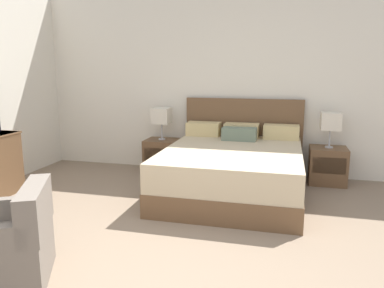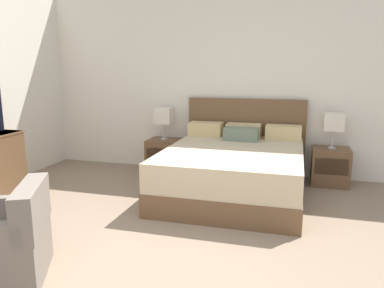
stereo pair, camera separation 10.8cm
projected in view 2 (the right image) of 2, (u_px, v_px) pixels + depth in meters
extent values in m
cube|color=silver|center=(229.00, 81.00, 5.78)|extent=(7.15, 0.06, 2.86)
cube|color=brown|center=(233.00, 185.00, 4.86)|extent=(1.72, 2.09, 0.28)
cube|color=#C6B28E|center=(233.00, 162.00, 4.80)|extent=(1.71, 2.07, 0.34)
cube|color=brown|center=(245.00, 137.00, 5.78)|extent=(1.79, 0.05, 1.18)
cube|color=#D6BC7F|center=(206.00, 129.00, 5.73)|extent=(0.51, 0.28, 0.20)
cube|color=#D6BC7F|center=(244.00, 131.00, 5.57)|extent=(0.51, 0.28, 0.20)
cube|color=#D6BC7F|center=(283.00, 132.00, 5.42)|extent=(0.51, 0.28, 0.20)
cube|color=slate|center=(241.00, 134.00, 5.32)|extent=(0.48, 0.22, 0.18)
cube|color=brown|center=(165.00, 156.00, 5.97)|extent=(0.51, 0.45, 0.53)
cube|color=#473120|center=(160.00, 155.00, 5.75)|extent=(0.44, 0.01, 0.23)
cube|color=brown|center=(330.00, 166.00, 5.31)|extent=(0.51, 0.45, 0.53)
cube|color=#473120|center=(332.00, 167.00, 5.09)|extent=(0.44, 0.01, 0.23)
cylinder|color=#B7B7BC|center=(164.00, 139.00, 5.92)|extent=(0.11, 0.11, 0.02)
cylinder|color=#B7B7BC|center=(164.00, 131.00, 5.89)|extent=(0.02, 0.02, 0.24)
cube|color=beige|center=(164.00, 116.00, 5.84)|extent=(0.27, 0.27, 0.24)
cylinder|color=#B7B7BC|center=(332.00, 148.00, 5.25)|extent=(0.11, 0.11, 0.02)
cylinder|color=#B7B7BC|center=(332.00, 139.00, 5.23)|extent=(0.02, 0.02, 0.24)
cube|color=beige|center=(334.00, 122.00, 5.18)|extent=(0.27, 0.27, 0.24)
cube|color=#70665B|center=(31.00, 207.00, 2.88)|extent=(0.45, 0.68, 0.36)
cube|color=#70665B|center=(6.00, 207.00, 3.13)|extent=(0.60, 0.36, 0.18)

